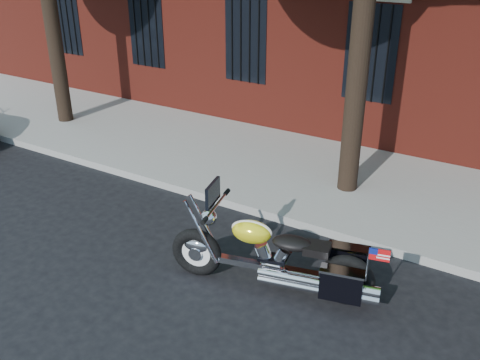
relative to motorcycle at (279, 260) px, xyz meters
The scene contains 4 objects.
ground 1.00m from the motorcycle, 154.67° to the left, with size 120.00×120.00×0.00m, color black.
curb 1.96m from the motorcycle, 113.87° to the left, with size 40.00×0.16×0.15m, color gray.
sidewalk 3.73m from the motorcycle, 102.03° to the left, with size 40.00×3.60×0.15m, color gray.
motorcycle is the anchor object (origin of this frame).
Camera 1 is at (3.46, -5.79, 4.56)m, focal length 40.00 mm.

